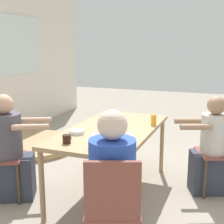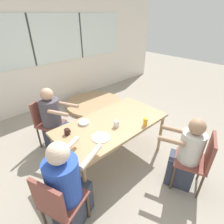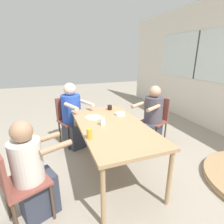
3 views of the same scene
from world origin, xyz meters
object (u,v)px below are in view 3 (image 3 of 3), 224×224
at_px(person_man_blue_shirt, 152,120).
at_px(bowl_white_shallow, 120,114).
at_px(milk_carton_small, 103,121).
at_px(person_woman_green_shirt, 73,119).
at_px(chair_for_woman_green_shirt, 68,116).
at_px(chair_for_man_blue_shirt, 156,116).
at_px(person_man_teal_shirt, 33,176).
at_px(coffee_mug, 110,107).
at_px(chair_for_man_teal_shirt, 15,180).
at_px(juice_glass, 89,134).

height_order(person_man_blue_shirt, bowl_white_shallow, person_man_blue_shirt).
bearing_deg(person_man_blue_shirt, bowl_white_shallow, 76.10).
bearing_deg(milk_carton_small, person_woman_green_shirt, -164.50).
distance_m(chair_for_woman_green_shirt, chair_for_man_blue_shirt, 1.68).
xyz_separation_m(person_woman_green_shirt, person_man_blue_shirt, (0.52, 1.36, -0.02)).
relative_size(person_man_teal_shirt, bowl_white_shallow, 7.01).
height_order(chair_for_man_blue_shirt, coffee_mug, chair_for_man_blue_shirt).
bearing_deg(chair_for_woman_green_shirt, coffee_mug, 119.57).
xyz_separation_m(chair_for_man_blue_shirt, person_man_teal_shirt, (0.98, -2.12, -0.04)).
distance_m(chair_for_man_teal_shirt, coffee_mug, 1.77).
xyz_separation_m(coffee_mug, juice_glass, (0.93, -0.58, 0.02)).
relative_size(chair_for_man_teal_shirt, person_man_teal_shirt, 0.81).
distance_m(chair_for_woman_green_shirt, chair_for_man_teal_shirt, 1.78).
bearing_deg(coffee_mug, chair_for_man_blue_shirt, 85.78).
height_order(chair_for_man_blue_shirt, chair_for_man_teal_shirt, same).
bearing_deg(juice_glass, chair_for_man_blue_shirt, 120.08).
bearing_deg(person_man_blue_shirt, chair_for_woman_green_shirt, 37.61).
height_order(chair_for_woman_green_shirt, bowl_white_shallow, chair_for_woman_green_shirt).
height_order(coffee_mug, bowl_white_shallow, coffee_mug).
bearing_deg(chair_for_man_blue_shirt, person_man_teal_shirt, 87.89).
xyz_separation_m(chair_for_woman_green_shirt, chair_for_man_teal_shirt, (1.64, -0.70, 0.00)).
relative_size(milk_carton_small, bowl_white_shallow, 0.63).
relative_size(juice_glass, milk_carton_small, 1.20).
relative_size(chair_for_man_teal_shirt, person_woman_green_shirt, 0.75).
bearing_deg(bowl_white_shallow, juice_glass, -45.60).
bearing_deg(person_man_blue_shirt, person_man_teal_shirt, 87.72).
bearing_deg(chair_for_man_blue_shirt, chair_for_woman_green_shirt, 42.18).
bearing_deg(milk_carton_small, coffee_mug, 152.10).
height_order(chair_for_man_teal_shirt, person_man_blue_shirt, person_man_blue_shirt).
distance_m(chair_for_woman_green_shirt, milk_carton_small, 1.21).
relative_size(chair_for_man_blue_shirt, person_man_blue_shirt, 0.78).
height_order(chair_for_man_teal_shirt, person_woman_green_shirt, person_woman_green_shirt).
bearing_deg(coffee_mug, milk_carton_small, -27.90).
height_order(chair_for_woman_green_shirt, coffee_mug, chair_for_woman_green_shirt).
bearing_deg(chair_for_man_teal_shirt, milk_carton_small, 93.87).
distance_m(chair_for_man_teal_shirt, person_woman_green_shirt, 1.67).
bearing_deg(person_woman_green_shirt, coffee_mug, 126.42).
relative_size(chair_for_woman_green_shirt, chair_for_man_teal_shirt, 1.00).
distance_m(chair_for_woman_green_shirt, person_woman_green_shirt, 0.17).
height_order(chair_for_woman_green_shirt, person_man_teal_shirt, person_man_teal_shirt).
bearing_deg(person_man_teal_shirt, chair_for_man_teal_shirt, -90.00).
height_order(juice_glass, milk_carton_small, juice_glass).
height_order(chair_for_woman_green_shirt, person_man_blue_shirt, person_man_blue_shirt).
relative_size(coffee_mug, juice_glass, 0.68).
bearing_deg(juice_glass, person_man_blue_shirt, 120.41).
xyz_separation_m(chair_for_woman_green_shirt, coffee_mug, (0.53, 0.65, 0.25)).
relative_size(chair_for_man_blue_shirt, coffee_mug, 10.96).
distance_m(person_woman_green_shirt, milk_carton_small, 1.05).
xyz_separation_m(milk_carton_small, bowl_white_shallow, (-0.29, 0.38, -0.03)).
distance_m(person_woman_green_shirt, juice_glass, 1.34).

